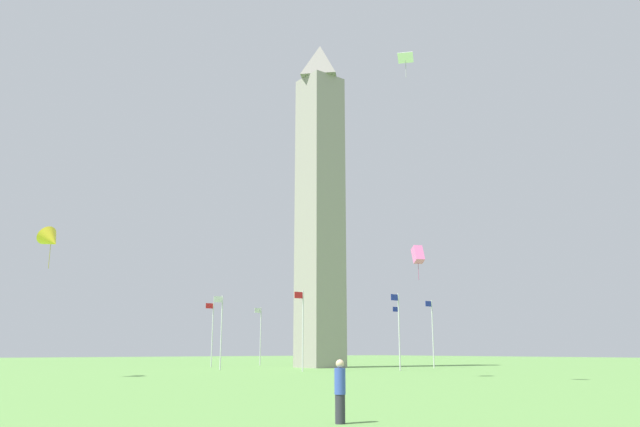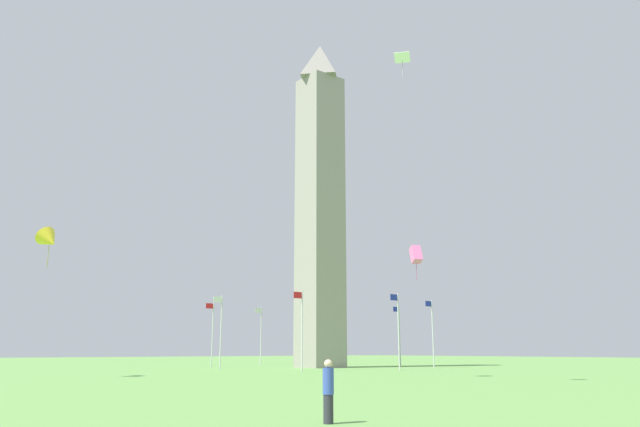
# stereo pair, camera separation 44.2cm
# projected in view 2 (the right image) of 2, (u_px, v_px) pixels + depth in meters

# --- Properties ---
(ground_plane) EXTENTS (260.00, 260.00, 0.00)m
(ground_plane) POSITION_uv_depth(u_px,v_px,m) (320.00, 368.00, 72.14)
(ground_plane) COLOR #609347
(obelisk_monument) EXTENTS (4.62, 4.62, 42.01)m
(obelisk_monument) POSITION_uv_depth(u_px,v_px,m) (320.00, 197.00, 76.77)
(obelisk_monument) COLOR gray
(obelisk_monument) RESTS_ON ground
(flagpole_n) EXTENTS (1.12, 0.14, 7.86)m
(flagpole_n) POSITION_uv_depth(u_px,v_px,m) (221.00, 328.00, 65.12)
(flagpole_n) COLOR silver
(flagpole_n) RESTS_ON ground
(flagpole_ne) EXTENTS (1.12, 0.14, 7.86)m
(flagpole_ne) POSITION_uv_depth(u_px,v_px,m) (302.00, 327.00, 60.08)
(flagpole_ne) COLOR silver
(flagpole_ne) RESTS_ON ground
(flagpole_e) EXTENTS (1.12, 0.14, 7.86)m
(flagpole_e) POSITION_uv_depth(u_px,v_px,m) (398.00, 328.00, 62.65)
(flagpole_e) COLOR silver
(flagpole_e) RESTS_ON ground
(flagpole_se) EXTENTS (1.12, 0.14, 7.86)m
(flagpole_se) POSITION_uv_depth(u_px,v_px,m) (432.00, 330.00, 71.32)
(flagpole_se) COLOR silver
(flagpole_se) RESTS_ON ground
(flagpole_s) EXTENTS (1.12, 0.14, 7.86)m
(flagpole_s) POSITION_uv_depth(u_px,v_px,m) (399.00, 333.00, 81.00)
(flagpole_s) COLOR silver
(flagpole_s) RESTS_ON ground
(flagpole_sw) EXTENTS (1.12, 0.14, 7.86)m
(flagpole_sw) POSITION_uv_depth(u_px,v_px,m) (332.00, 334.00, 86.03)
(flagpole_sw) COLOR silver
(flagpole_sw) RESTS_ON ground
(flagpole_w) EXTENTS (1.12, 0.14, 7.86)m
(flagpole_w) POSITION_uv_depth(u_px,v_px,m) (261.00, 333.00, 83.46)
(flagpole_w) COLOR silver
(flagpole_w) RESTS_ON ground
(flagpole_nw) EXTENTS (1.12, 0.14, 7.86)m
(flagpole_nw) POSITION_uv_depth(u_px,v_px,m) (212.00, 331.00, 74.80)
(flagpole_nw) COLOR silver
(flagpole_nw) RESTS_ON ground
(person_blue_shirt) EXTENTS (0.32, 0.32, 1.77)m
(person_blue_shirt) POSITION_uv_depth(u_px,v_px,m) (328.00, 391.00, 17.29)
(person_blue_shirt) COLOR #2D2D38
(person_blue_shirt) RESTS_ON ground
(kite_pink_box) EXTENTS (1.14, 1.36, 2.76)m
(kite_pink_box) POSITION_uv_depth(u_px,v_px,m) (416.00, 254.00, 47.68)
(kite_pink_box) COLOR pink
(kite_yellow_delta) EXTENTS (2.31, 2.56, 3.29)m
(kite_yellow_delta) POSITION_uv_depth(u_px,v_px,m) (50.00, 240.00, 46.88)
(kite_yellow_delta) COLOR yellow
(kite_white_diamond) EXTENTS (1.40, 1.41, 1.57)m
(kite_white_diamond) POSITION_uv_depth(u_px,v_px,m) (402.00, 58.00, 40.42)
(kite_white_diamond) COLOR white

